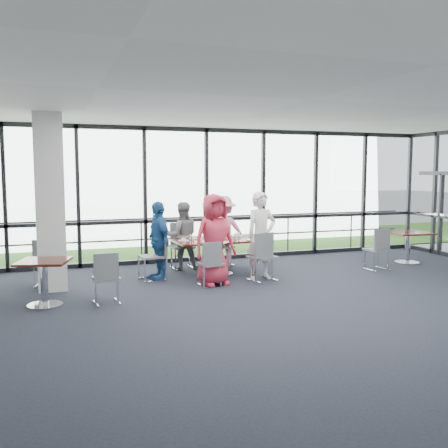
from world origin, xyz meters
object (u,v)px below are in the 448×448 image
object	(u,v)px
main_table	(219,245)
chair_spare_r	(377,250)
diner_end	(158,241)
diner_far_left	(182,236)
chair_main_nr	(262,257)
chair_spare_la	(106,278)
chair_main_fr	(222,246)
chair_main_end	(152,257)
chair_spare_lb	(46,264)
chair_main_fl	(182,247)
structural_column	(50,203)
side_table_right	(408,236)
chair_main_nl	(211,264)
side_table_left	(44,268)
diner_near_left	(214,240)
diner_far_right	(223,231)
diner_near_right	(261,236)

from	to	relation	value
main_table	chair_spare_r	xyz separation A→B (m)	(3.41, -0.72, -0.17)
diner_end	chair_spare_r	distance (m)	4.78
diner_far_left	chair_main_nr	bearing A→B (deg)	131.47
chair_spare_la	chair_main_fr	bearing A→B (deg)	35.80
chair_main_end	chair_spare_la	bearing A→B (deg)	-42.34
chair_spare_la	chair_spare_lb	world-z (taller)	chair_spare_la
chair_spare_r	chair_spare_lb	bearing A→B (deg)	168.02
chair_main_fl	chair_main_end	world-z (taller)	chair_main_fl
structural_column	side_table_right	world-z (taller)	structural_column
chair_main_nl	side_table_left	bearing A→B (deg)	178.98
main_table	chair_main_nl	xyz separation A→B (m)	(-0.49, -0.95, -0.20)
diner_end	chair_main_end	size ratio (longest dim) A/B	1.65
chair_main_fr	structural_column	bearing A→B (deg)	7.11
chair_main_end	chair_spare_la	xyz separation A→B (m)	(-1.06, -1.51, -0.06)
side_table_right	diner_near_left	distance (m)	5.08
diner_far_right	chair_spare_la	distance (m)	3.81
diner_near_left	diner_far_right	world-z (taller)	diner_near_left
side_table_right	chair_spare_r	xyz separation A→B (m)	(-1.22, -0.46, -0.19)
diner_near_left	diner_near_right	bearing A→B (deg)	-3.89
chair_spare_la	chair_spare_r	size ratio (longest dim) A/B	0.93
structural_column	chair_spare_r	xyz separation A→B (m)	(6.74, -0.46, -1.15)
main_table	chair_main_fr	bearing A→B (deg)	65.23
diner_far_right	chair_spare_lb	xyz separation A→B (m)	(-3.83, -0.77, -0.39)
chair_main_nr	chair_main_fl	distance (m)	2.11
side_table_right	diner_near_left	world-z (taller)	diner_near_left
chair_main_nl	chair_spare_r	xyz separation A→B (m)	(3.91, 0.23, 0.03)
side_table_left	chair_main_fr	xyz separation A→B (m)	(3.86, 2.35, -0.17)
chair_main_end	chair_spare_la	size ratio (longest dim) A/B	1.13
diner_near_left	chair_main_fl	xyz separation A→B (m)	(-0.17, 1.76, -0.38)
structural_column	chair_main_nl	xyz separation A→B (m)	(2.83, -0.69, -1.18)
main_table	chair_spare_lb	distance (m)	3.45
structural_column	chair_main_fr	world-z (taller)	structural_column
diner_end	chair_main_nr	world-z (taller)	diner_end
side_table_left	chair_main_nl	xyz separation A→B (m)	(2.97, 0.47, -0.20)
structural_column	chair_main_nr	world-z (taller)	structural_column
diner_far_left	chair_main_nr	distance (m)	2.09
diner_far_right	diner_end	distance (m)	1.93
chair_main_fl	chair_spare_la	size ratio (longest dim) A/B	1.17
chair_main_end	diner_near_left	bearing A→B (deg)	45.44
chair_main_nr	chair_spare_r	xyz separation A→B (m)	(2.81, 0.17, -0.03)
chair_spare_la	chair_spare_lb	size ratio (longest dim) A/B	1.01
structural_column	main_table	size ratio (longest dim) A/B	1.66
diner_far_left	main_table	bearing A→B (deg)	132.29
diner_end	diner_far_right	bearing A→B (deg)	109.51
chair_main_nl	chair_main_fr	bearing A→B (deg)	54.65
diner_near_right	chair_main_fr	distance (m)	1.73
diner_near_right	chair_main_nr	xyz separation A→B (m)	(-0.04, -0.16, -0.40)
diner_far_right	chair_main_nl	world-z (taller)	diner_far_right
chair_spare_lb	chair_spare_la	bearing A→B (deg)	135.25
side_table_left	diner_near_left	bearing A→B (deg)	9.95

